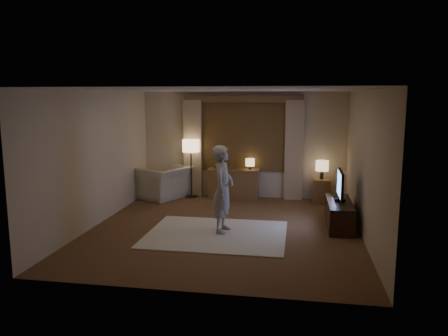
% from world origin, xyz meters
% --- Properties ---
extents(room, '(5.04, 5.54, 2.64)m').
position_xyz_m(room, '(0.00, 0.50, 1.33)').
color(room, brown).
rests_on(room, ground).
extents(rug, '(2.50, 2.00, 0.02)m').
position_xyz_m(rug, '(-0.09, -0.37, 0.01)').
color(rug, beige).
rests_on(rug, floor).
extents(sideboard, '(1.20, 0.40, 0.70)m').
position_xyz_m(sideboard, '(-0.19, 2.50, 0.35)').
color(sideboard, brown).
rests_on(sideboard, floor).
extents(picture_frame, '(0.16, 0.02, 0.20)m').
position_xyz_m(picture_frame, '(-0.19, 2.50, 0.80)').
color(picture_frame, brown).
rests_on(picture_frame, sideboard).
extents(plant, '(0.17, 0.13, 0.30)m').
position_xyz_m(plant, '(-0.59, 2.50, 0.85)').
color(plant, '#999999').
rests_on(plant, sideboard).
extents(table_lamp_sideboard, '(0.22, 0.22, 0.30)m').
position_xyz_m(table_lamp_sideboard, '(0.21, 2.50, 0.90)').
color(table_lamp_sideboard, black).
rests_on(table_lamp_sideboard, sideboard).
extents(floor_lamp, '(0.42, 0.42, 1.44)m').
position_xyz_m(floor_lamp, '(-1.26, 2.50, 1.21)').
color(floor_lamp, black).
rests_on(floor_lamp, floor).
extents(armchair, '(1.45, 1.52, 0.78)m').
position_xyz_m(armchair, '(-1.91, 2.30, 0.39)').
color(armchair, beige).
rests_on(armchair, floor).
extents(side_table, '(0.40, 0.40, 0.56)m').
position_xyz_m(side_table, '(1.91, 2.45, 0.28)').
color(side_table, brown).
rests_on(side_table, floor).
extents(table_lamp_side, '(0.30, 0.30, 0.44)m').
position_xyz_m(table_lamp_side, '(1.91, 2.45, 0.87)').
color(table_lamp_side, black).
rests_on(table_lamp_side, side_table).
extents(tv_stand, '(0.45, 1.40, 0.50)m').
position_xyz_m(tv_stand, '(2.15, 0.49, 0.25)').
color(tv_stand, black).
rests_on(tv_stand, floor).
extents(tv, '(0.20, 0.82, 0.60)m').
position_xyz_m(tv, '(2.15, 0.49, 0.83)').
color(tv, black).
rests_on(tv, tv_stand).
extents(person, '(0.44, 0.62, 1.59)m').
position_xyz_m(person, '(0.01, -0.21, 0.82)').
color(person, '#AEA9A1').
rests_on(person, rug).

